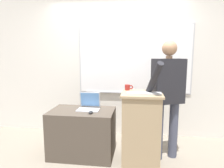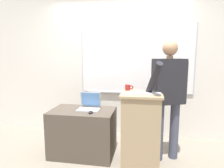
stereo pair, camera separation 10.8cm
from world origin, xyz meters
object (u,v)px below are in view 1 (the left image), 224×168
at_px(person_presenter, 168,92).
at_px(computer_mouse_by_laptop, 91,112).
at_px(side_desk, 82,133).
at_px(wireless_keyboard, 144,93).
at_px(laptop, 89,104).
at_px(coffee_mug, 128,87).
at_px(lectern_podium, 141,128).

height_order(person_presenter, computer_mouse_by_laptop, person_presenter).
height_order(side_desk, wireless_keyboard, wireless_keyboard).
bearing_deg(laptop, coffee_mug, -1.35).
distance_m(person_presenter, laptop, 1.18).
relative_size(lectern_podium, laptop, 3.11).
xyz_separation_m(lectern_podium, person_presenter, (0.37, 0.18, 0.49)).
xyz_separation_m(person_presenter, laptop, (-1.16, 0.02, -0.22)).
height_order(laptop, wireless_keyboard, wireless_keyboard).
xyz_separation_m(computer_mouse_by_laptop, coffee_mug, (0.50, 0.23, 0.33)).
bearing_deg(coffee_mug, lectern_podium, -42.05).
height_order(side_desk, computer_mouse_by_laptop, computer_mouse_by_laptop).
distance_m(side_desk, person_presenter, 1.41).
bearing_deg(coffee_mug, computer_mouse_by_laptop, -155.90).
bearing_deg(wireless_keyboard, coffee_mug, 133.33).
xyz_separation_m(lectern_podium, wireless_keyboard, (0.03, -0.06, 0.51)).
bearing_deg(person_presenter, computer_mouse_by_laptop, 170.01).
bearing_deg(side_desk, lectern_podium, -6.60).
xyz_separation_m(wireless_keyboard, computer_mouse_by_laptop, (-0.74, 0.02, -0.30)).
relative_size(wireless_keyboard, computer_mouse_by_laptop, 4.49).
bearing_deg(side_desk, coffee_mug, 6.93).
distance_m(lectern_podium, coffee_mug, 0.61).
relative_size(person_presenter, wireless_keyboard, 3.83).
height_order(side_desk, laptop, laptop).
bearing_deg(laptop, lectern_podium, -14.04).
height_order(person_presenter, wireless_keyboard, person_presenter).
bearing_deg(computer_mouse_by_laptop, lectern_podium, 3.42).
relative_size(lectern_podium, person_presenter, 0.59).
bearing_deg(side_desk, wireless_keyboard, -10.26).
bearing_deg(side_desk, laptop, 47.19).
relative_size(lectern_podium, wireless_keyboard, 2.25).
distance_m(laptop, wireless_keyboard, 0.89).
bearing_deg(wireless_keyboard, computer_mouse_by_laptop, 178.43).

